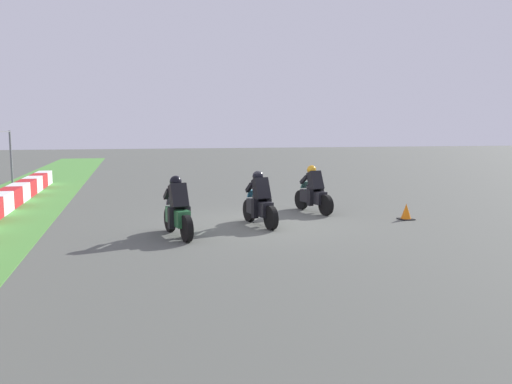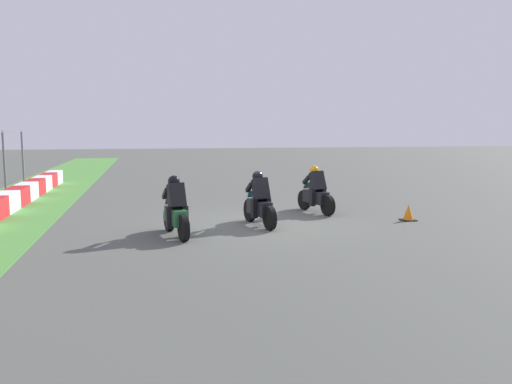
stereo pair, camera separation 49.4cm
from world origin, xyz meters
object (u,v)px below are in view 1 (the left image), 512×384
Objects in this scene: rider_lane_b at (260,203)px; traffic_cone at (406,212)px; rider_lane_c at (178,212)px; rider_lane_a at (313,193)px.

rider_lane_b reaches higher than traffic_cone.
traffic_cone is (-0.15, -4.43, -0.41)m from rider_lane_b.
rider_lane_b is 1.00× the size of rider_lane_c.
rider_lane_c is at bearing 107.20° from rider_lane_a.
rider_lane_c is 4.30× the size of traffic_cone.
rider_lane_a is 2.88m from rider_lane_b.
traffic_cone is (-1.96, -2.18, -0.41)m from rider_lane_a.
rider_lane_c is (-2.73, 4.59, 0.00)m from rider_lane_a.
traffic_cone is at bearing -145.39° from rider_lane_a.
rider_lane_a is 4.28× the size of traffic_cone.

